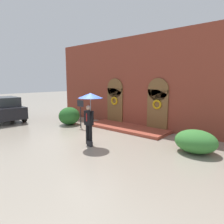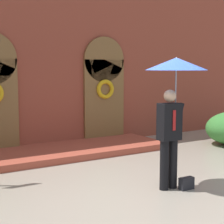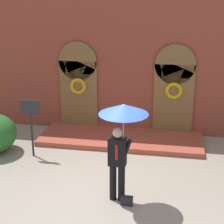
{
  "view_description": "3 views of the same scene",
  "coord_description": "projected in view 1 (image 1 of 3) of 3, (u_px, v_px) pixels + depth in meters",
  "views": [
    {
      "loc": [
        7.08,
        -6.43,
        2.89
      ],
      "look_at": [
        0.53,
        1.15,
        1.32
      ],
      "focal_mm": 32.0,
      "sensor_mm": 36.0,
      "label": 1
    },
    {
      "loc": [
        -3.83,
        -5.47,
        2.21
      ],
      "look_at": [
        0.26,
        1.26,
        1.24
      ],
      "focal_mm": 60.0,
      "sensor_mm": 36.0,
      "label": 2
    },
    {
      "loc": [
        1.69,
        -7.98,
        4.8
      ],
      "look_at": [
        -0.08,
        1.88,
        1.38
      ],
      "focal_mm": 60.0,
      "sensor_mm": 36.0,
      "label": 3
    }
  ],
  "objects": [
    {
      "name": "ground_plane",
      "position": [
        89.0,
        140.0,
        9.83
      ],
      "size": [
        80.0,
        80.0,
        0.0
      ],
      "primitive_type": "plane",
      "color": "gray"
    },
    {
      "name": "building_facade",
      "position": [
        137.0,
        84.0,
        12.52
      ],
      "size": [
        14.0,
        2.3,
        5.6
      ],
      "color": "brown",
      "rests_on": "ground"
    },
    {
      "name": "person_with_umbrella",
      "position": [
        90.0,
        103.0,
        8.89
      ],
      "size": [
        1.1,
        1.1,
        2.36
      ],
      "color": "black",
      "rests_on": "ground"
    },
    {
      "name": "handbag",
      "position": [
        90.0,
        144.0,
        8.92
      ],
      "size": [
        0.28,
        0.13,
        0.22
      ],
      "primitive_type": "cube",
      "rotation": [
        0.0,
        0.0,
        -0.02
      ],
      "color": "black",
      "rests_on": "ground"
    },
    {
      "name": "sign_post",
      "position": [
        80.0,
        109.0,
        12.32
      ],
      "size": [
        0.56,
        0.06,
        1.72
      ],
      "color": "black",
      "rests_on": "ground"
    },
    {
      "name": "shrub_left",
      "position": [
        69.0,
        116.0,
        13.26
      ],
      "size": [
        1.31,
        1.42,
        1.17
      ],
      "primitive_type": "ellipsoid",
      "color": "#235B23",
      "rests_on": "ground"
    },
    {
      "name": "shrub_right",
      "position": [
        196.0,
        141.0,
        8.08
      ],
      "size": [
        1.68,
        1.42,
        0.93
      ],
      "primitive_type": "ellipsoid",
      "color": "#387A33",
      "rests_on": "ground"
    },
    {
      "name": "parked_car",
      "position": [
        4.0,
        109.0,
        14.36
      ],
      "size": [
        4.23,
        2.27,
        1.76
      ],
      "color": "black",
      "rests_on": "ground"
    }
  ]
}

